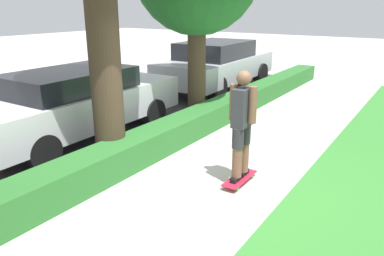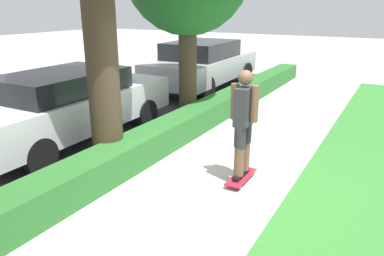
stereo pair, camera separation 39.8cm
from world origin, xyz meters
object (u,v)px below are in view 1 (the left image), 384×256
skateboard (240,179)px  parked_car_rear (217,64)px  skater_person (242,123)px  parked_car_middle (77,102)px

skateboard → parked_car_rear: parked_car_rear is taller
skater_person → parked_car_rear: skater_person is taller
parked_car_rear → parked_car_middle: bearing=177.9°
parked_car_middle → skateboard: bearing=-92.1°
skater_person → parked_car_middle: bearing=88.7°
parked_car_middle → parked_car_rear: size_ratio=0.96×
parked_car_middle → parked_car_rear: bearing=-1.3°
parked_car_rear → skateboard: bearing=-148.7°
skateboard → skater_person: bearing=110.6°
skateboard → parked_car_middle: 3.79m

